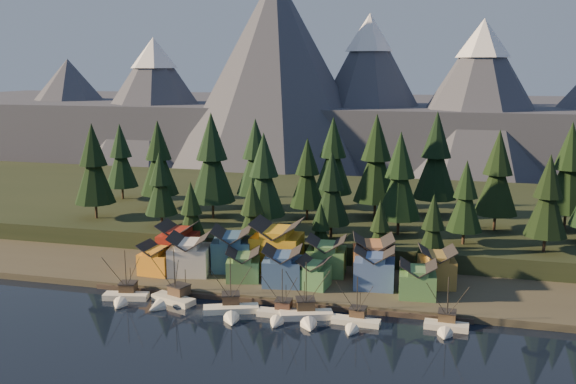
% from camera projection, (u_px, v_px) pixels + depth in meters
% --- Properties ---
extents(ground, '(500.00, 500.00, 0.00)m').
position_uv_depth(ground, '(249.00, 333.00, 117.48)').
color(ground, black).
rests_on(ground, ground).
extents(shore_strip, '(400.00, 50.00, 1.50)m').
position_uv_depth(shore_strip, '(300.00, 265.00, 155.33)').
color(shore_strip, '#3C382C').
rests_on(shore_strip, ground).
extents(hillside, '(420.00, 100.00, 6.00)m').
position_uv_depth(hillside, '(337.00, 212.00, 202.39)').
color(hillside, black).
rests_on(hillside, ground).
extents(dock, '(80.00, 4.00, 1.00)m').
position_uv_depth(dock, '(274.00, 300.00, 133.06)').
color(dock, '#453A31').
rests_on(dock, ground).
extents(mountain_ridge, '(560.00, 190.00, 90.00)m').
position_uv_depth(mountain_ridge, '(374.00, 111.00, 316.36)').
color(mountain_ridge, '#484C5C').
rests_on(mountain_ridge, ground).
extents(boat_0, '(9.96, 10.50, 11.63)m').
position_uv_depth(boat_0, '(124.00, 290.00, 133.50)').
color(boat_0, white).
rests_on(boat_0, ground).
extents(boat_1, '(10.46, 11.09, 12.55)m').
position_uv_depth(boat_1, '(169.00, 292.00, 131.58)').
color(boat_1, beige).
rests_on(boat_1, ground).
extents(boat_2, '(11.65, 12.06, 12.02)m').
position_uv_depth(boat_2, '(231.00, 304.00, 126.11)').
color(boat_2, white).
rests_on(boat_2, ground).
extents(boat_3, '(9.75, 10.60, 10.61)m').
position_uv_depth(boat_3, '(280.00, 309.00, 124.18)').
color(boat_3, silver).
rests_on(boat_3, ground).
extents(boat_4, '(11.02, 11.56, 12.40)m').
position_uv_depth(boat_4, '(307.00, 309.00, 123.11)').
color(boat_4, white).
rests_on(boat_4, ground).
extents(boat_5, '(9.55, 10.31, 10.29)m').
position_uv_depth(boat_5, '(355.00, 317.00, 120.49)').
color(boat_5, silver).
rests_on(boat_5, ground).
extents(boat_6, '(8.43, 9.12, 11.11)m').
position_uv_depth(boat_6, '(446.00, 319.00, 118.32)').
color(boat_6, silver).
rests_on(boat_6, ground).
extents(house_front_0, '(7.45, 7.08, 7.11)m').
position_uv_depth(house_front_0, '(157.00, 258.00, 146.11)').
color(house_front_0, orange).
rests_on(house_front_0, shore_strip).
extents(house_front_1, '(10.36, 10.08, 9.15)m').
position_uv_depth(house_front_1, '(189.00, 253.00, 145.83)').
color(house_front_1, silver).
rests_on(house_front_1, shore_strip).
extents(house_front_2, '(8.62, 8.67, 6.98)m').
position_uv_depth(house_front_2, '(243.00, 264.00, 141.84)').
color(house_front_2, '#578849').
rests_on(house_front_2, shore_strip).
extents(house_front_3, '(9.18, 8.86, 8.30)m').
position_uv_depth(house_front_3, '(283.00, 265.00, 138.67)').
color(house_front_3, '#3D5F92').
rests_on(house_front_3, shore_strip).
extents(house_front_4, '(6.84, 7.28, 6.35)m').
position_uv_depth(house_front_4, '(314.00, 272.00, 137.24)').
color(house_front_4, '#468149').
rests_on(house_front_4, shore_strip).
extents(house_front_5, '(8.93, 8.22, 8.85)m').
position_uv_depth(house_front_5, '(374.00, 266.00, 136.85)').
color(house_front_5, '#3E5994').
rests_on(house_front_5, shore_strip).
extents(house_front_6, '(7.91, 7.54, 7.39)m').
position_uv_depth(house_front_6, '(418.00, 278.00, 131.37)').
color(house_front_6, '#4C8146').
rests_on(house_front_6, shore_strip).
extents(house_back_0, '(8.94, 8.61, 9.40)m').
position_uv_depth(house_back_0, '(178.00, 241.00, 155.53)').
color(house_back_0, maroon).
rests_on(house_back_0, shore_strip).
extents(house_back_1, '(10.50, 10.59, 9.91)m').
position_uv_depth(house_back_1, '(232.00, 248.00, 148.89)').
color(house_back_1, '#34587C').
rests_on(house_back_1, shore_strip).
extents(house_back_2, '(11.23, 10.35, 11.73)m').
position_uv_depth(house_back_2, '(277.00, 244.00, 148.42)').
color(house_back_2, gold).
rests_on(house_back_2, shore_strip).
extents(house_back_3, '(9.10, 8.23, 8.71)m').
position_uv_depth(house_back_3, '(326.00, 255.00, 145.29)').
color(house_back_3, '#4A8045').
rests_on(house_back_3, shore_strip).
extents(house_back_4, '(10.26, 9.98, 9.60)m').
position_uv_depth(house_back_4, '(373.00, 256.00, 142.94)').
color(house_back_4, '#AA683C').
rests_on(house_back_4, shore_strip).
extents(house_back_5, '(8.70, 8.78, 8.51)m').
position_uv_depth(house_back_5, '(437.00, 266.00, 137.71)').
color(house_back_5, olive).
rests_on(house_back_5, shore_strip).
extents(tree_hill_0, '(11.53, 11.53, 26.85)m').
position_uv_depth(tree_hill_0, '(94.00, 167.00, 178.10)').
color(tree_hill_0, '#332319').
rests_on(tree_hill_0, hillside).
extents(tree_hill_1, '(11.41, 11.41, 26.58)m').
position_uv_depth(tree_hill_1, '(159.00, 161.00, 190.38)').
color(tree_hill_1, '#332319').
rests_on(tree_hill_1, hillside).
extents(tree_hill_2, '(8.70, 8.70, 20.27)m').
position_uv_depth(tree_hill_2, '(160.00, 186.00, 169.60)').
color(tree_hill_2, '#332319').
rests_on(tree_hill_2, hillside).
extents(tree_hill_3, '(12.79, 12.79, 29.81)m').
position_uv_depth(tree_hill_3, '(212.00, 161.00, 177.53)').
color(tree_hill_3, '#332319').
rests_on(tree_hill_3, hillside).
extents(tree_hill_4, '(11.66, 11.66, 27.16)m').
position_uv_depth(tree_hill_4, '(256.00, 160.00, 190.09)').
color(tree_hill_4, '#332319').
rests_on(tree_hill_4, hillside).
extents(tree_hill_5, '(11.05, 11.05, 25.75)m').
position_uv_depth(tree_hill_5, '(264.00, 178.00, 164.04)').
color(tree_hill_5, '#332319').
rests_on(tree_hill_5, hillside).
extents(tree_hill_6, '(9.86, 9.86, 22.97)m').
position_uv_depth(tree_hill_6, '(307.00, 175.00, 176.62)').
color(tree_hill_6, '#332319').
rests_on(tree_hill_6, hillside).
extents(tree_hill_7, '(9.43, 9.43, 21.96)m').
position_uv_depth(tree_hill_7, '(331.00, 190.00, 158.12)').
color(tree_hill_7, '#332319').
rests_on(tree_hill_7, hillside).
extents(tree_hill_8, '(12.62, 12.62, 29.40)m').
position_uv_depth(tree_hill_8, '(376.00, 161.00, 178.16)').
color(tree_hill_8, '#332319').
rests_on(tree_hill_8, hillside).
extents(tree_hill_9, '(11.32, 11.32, 26.38)m').
position_uv_depth(tree_hill_9, '(400.00, 179.00, 160.37)').
color(tree_hill_9, '#332319').
rests_on(tree_hill_9, hillside).
extents(tree_hill_10, '(12.81, 12.81, 29.85)m').
position_uv_depth(tree_hill_10, '(436.00, 159.00, 181.79)').
color(tree_hill_10, '#332319').
rests_on(tree_hill_10, hillside).
extents(tree_hill_11, '(8.78, 8.78, 20.45)m').
position_uv_depth(tree_hill_11, '(465.00, 199.00, 152.32)').
color(tree_hill_11, '#332319').
rests_on(tree_hill_11, hillside).
extents(tree_hill_12, '(11.33, 11.33, 26.39)m').
position_uv_depth(tree_hill_12, '(497.00, 176.00, 164.92)').
color(tree_hill_12, '#332319').
rests_on(tree_hill_12, hillside).
extents(tree_hill_13, '(9.79, 9.79, 22.80)m').
position_uv_depth(tree_hill_13, '(548.00, 199.00, 145.75)').
color(tree_hill_13, '#332319').
rests_on(tree_hill_13, hillside).
extents(tree_hill_14, '(12.15, 12.15, 28.31)m').
position_uv_depth(tree_hill_14, '(569.00, 171.00, 166.00)').
color(tree_hill_14, '#332319').
rests_on(tree_hill_14, hillside).
extents(tree_hill_15, '(11.81, 11.81, 27.50)m').
position_uv_depth(tree_hill_15, '(333.00, 158.00, 191.30)').
color(tree_hill_15, '#332319').
rests_on(tree_hill_15, hillside).
extents(tree_hill_16, '(10.47, 10.47, 24.38)m').
position_uv_depth(tree_hill_16, '(121.00, 158.00, 204.53)').
color(tree_hill_16, '#332319').
rests_on(tree_hill_16, hillside).
extents(tree_shore_0, '(8.00, 8.00, 18.63)m').
position_uv_depth(tree_shore_0, '(191.00, 215.00, 160.09)').
color(tree_shore_0, '#332319').
rests_on(tree_shore_0, shore_strip).
extents(tree_shore_1, '(8.63, 8.63, 20.12)m').
position_uv_depth(tree_shore_1, '(252.00, 215.00, 156.01)').
color(tree_shore_1, '#332319').
rests_on(tree_shore_1, shore_strip).
extents(tree_shore_2, '(6.45, 6.45, 15.03)m').
position_uv_depth(tree_shore_2, '(321.00, 231.00, 152.37)').
color(tree_shore_2, '#332319').
rests_on(tree_shore_2, shore_strip).
extents(tree_shore_3, '(7.03, 7.03, 16.37)m').
position_uv_depth(tree_shore_3, '(380.00, 231.00, 148.79)').
color(tree_shore_3, '#332319').
rests_on(tree_shore_3, shore_strip).
extents(tree_shore_4, '(7.93, 7.93, 18.48)m').
position_uv_depth(tree_shore_4, '(433.00, 230.00, 145.62)').
color(tree_shore_4, '#332319').
rests_on(tree_shore_4, shore_strip).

